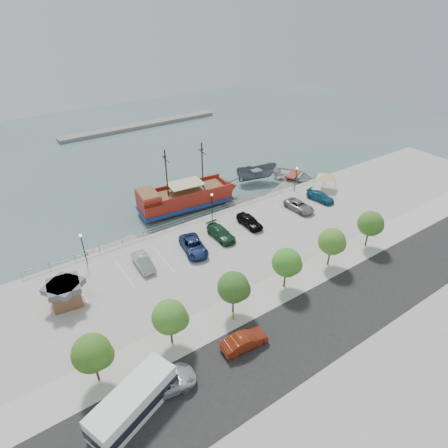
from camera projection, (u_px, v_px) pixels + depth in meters
ground at (239, 247)px, 49.87m from camera, size 160.00×160.00×0.00m
land_slab at (370, 353)px, 34.94m from camera, size 100.00×58.00×1.20m
street at (331, 316)px, 38.12m from camera, size 100.00×8.00×0.04m
sidewalk at (291, 283)px, 42.32m from camera, size 100.00×4.00×0.05m
seawall_railing at (207, 213)px, 54.52m from camera, size 50.00×0.06×1.00m
far_shore at (141, 125)px, 92.91m from camera, size 40.00×3.00×0.80m
pirate_ship at (192, 196)px, 58.36m from camera, size 16.99×5.99×10.61m
patrol_boat at (256, 174)px, 66.00m from camera, size 7.94×5.12×2.88m
speedboat at (293, 176)px, 67.11m from camera, size 8.11×8.97×1.52m
dock_west at (114, 247)px, 49.66m from camera, size 6.76×2.06×0.38m
dock_mid at (248, 201)px, 60.20m from camera, size 7.32×2.79×0.41m
dock_east at (281, 190)px, 63.61m from camera, size 7.88×4.52×0.43m
shed at (65, 293)px, 38.98m from camera, size 3.59×3.59×2.63m
canopy_tent at (326, 173)px, 60.86m from camera, size 4.60×4.60×3.24m
street_van at (163, 383)px, 30.76m from camera, size 5.90×3.43×1.54m
street_sedan at (244, 341)px, 34.45m from camera, size 4.61×1.90×1.48m
shuttle_bus at (133, 403)px, 28.76m from camera, size 7.90×5.13×2.62m
fire_hydrant at (233, 316)px, 37.51m from camera, size 0.25×0.25×0.71m
lamp_post_left at (82, 244)px, 43.80m from camera, size 0.36×0.36×4.28m
lamp_post_mid at (212, 202)px, 52.32m from camera, size 0.36×0.36×4.28m
lamp_post_right at (296, 175)px, 59.88m from camera, size 0.36×0.36×4.28m
tree_a at (94, 354)px, 30.18m from camera, size 3.30×3.20×5.00m
tree_b at (171, 318)px, 33.49m from camera, size 3.30×3.20×5.00m
tree_c at (235, 288)px, 36.80m from camera, size 3.30×3.20×5.00m
tree_d at (288, 263)px, 40.11m from camera, size 3.30×3.20×5.00m
tree_e at (333, 242)px, 43.42m from camera, size 3.30×3.20×5.00m
tree_f at (372, 224)px, 46.73m from camera, size 3.30×3.20×5.00m
parked_car_b at (143, 262)px, 44.43m from camera, size 1.63×4.40×1.44m
parked_car_c at (194, 246)px, 47.12m from camera, size 3.51×5.86×1.52m
parked_car_d at (221, 233)px, 49.67m from camera, size 2.10×5.01×1.44m
parked_car_e at (250, 221)px, 52.14m from camera, size 1.84×4.53×1.54m
parked_car_g at (299, 206)px, 55.98m from camera, size 2.55×5.04×1.37m
parked_car_h at (320, 197)px, 58.50m from camera, size 2.60×4.83×1.33m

